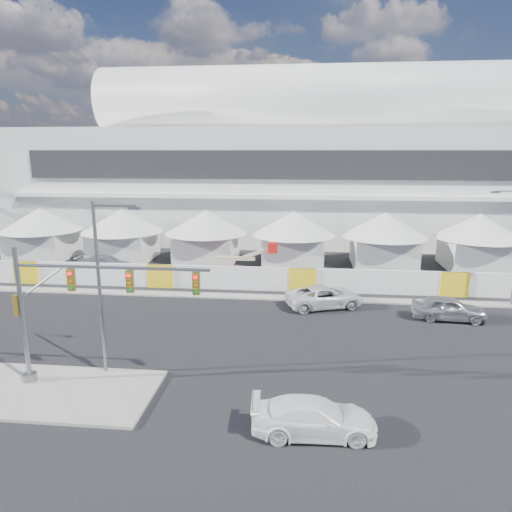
# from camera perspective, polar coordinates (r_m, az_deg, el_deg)

# --- Properties ---
(ground) EXTENTS (160.00, 160.00, 0.00)m
(ground) POSITION_cam_1_polar(r_m,az_deg,el_deg) (25.24, -8.46, -13.91)
(ground) COLOR black
(ground) RESTS_ON ground
(median_island) EXTENTS (10.00, 5.00, 0.15)m
(median_island) POSITION_cam_1_polar(r_m,az_deg,el_deg) (24.91, -24.27, -15.21)
(median_island) COLOR gray
(median_island) RESTS_ON ground
(far_curb) EXTENTS (80.00, 1.20, 0.12)m
(far_curb) POSITION_cam_1_polar(r_m,az_deg,el_deg) (38.75, 27.09, -5.41)
(far_curb) COLOR gray
(far_curb) RESTS_ON ground
(stadium) EXTENTS (80.00, 24.80, 21.98)m
(stadium) POSITION_cam_1_polar(r_m,az_deg,el_deg) (63.35, 8.60, 11.19)
(stadium) COLOR silver
(stadium) RESTS_ON ground
(tent_row) EXTENTS (53.40, 8.40, 5.40)m
(tent_row) POSITION_cam_1_polar(r_m,az_deg,el_deg) (46.79, -0.80, 2.94)
(tent_row) COLOR silver
(tent_row) RESTS_ON ground
(hoarding_fence) EXTENTS (70.00, 0.25, 2.00)m
(hoarding_fence) POSITION_cam_1_polar(r_m,az_deg,el_deg) (37.71, 5.86, -2.98)
(hoarding_fence) COLOR white
(hoarding_fence) RESTS_ON ground
(sedan_silver) EXTENTS (2.31, 5.00, 1.66)m
(sedan_silver) POSITION_cam_1_polar(r_m,az_deg,el_deg) (34.15, 22.96, -6.02)
(sedan_silver) COLOR #A1A0A4
(sedan_silver) RESTS_ON ground
(pickup_curb) EXTENTS (4.41, 6.29, 1.59)m
(pickup_curb) POSITION_cam_1_polar(r_m,az_deg,el_deg) (34.34, 8.57, -5.04)
(pickup_curb) COLOR silver
(pickup_curb) RESTS_ON ground
(pickup_near) EXTENTS (2.37, 5.23, 1.49)m
(pickup_near) POSITION_cam_1_polar(r_m,az_deg,el_deg) (19.93, 7.26, -19.36)
(pickup_near) COLOR white
(pickup_near) RESTS_ON ground
(lot_car_c) EXTENTS (2.64, 5.65, 1.60)m
(lot_car_c) POSITION_cam_1_polar(r_m,az_deg,el_deg) (45.78, -18.25, -0.97)
(lot_car_c) COLOR #B9B9BE
(lot_car_c) RESTS_ON ground
(traffic_mast) EXTENTS (9.64, 0.66, 6.83)m
(traffic_mast) POSITION_cam_1_polar(r_m,az_deg,el_deg) (23.73, -22.91, -6.16)
(traffic_mast) COLOR gray
(traffic_mast) RESTS_ON median_island
(streetlight_median) EXTENTS (2.45, 0.25, 8.86)m
(streetlight_median) POSITION_cam_1_polar(r_m,az_deg,el_deg) (23.94, -18.57, -2.53)
(streetlight_median) COLOR gray
(streetlight_median) RESTS_ON median_island
(boom_lift) EXTENTS (6.65, 1.72, 3.36)m
(boom_lift) POSITION_cam_1_polar(r_m,az_deg,el_deg) (41.42, -3.25, -1.61)
(boom_lift) COLOR red
(boom_lift) RESTS_ON ground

